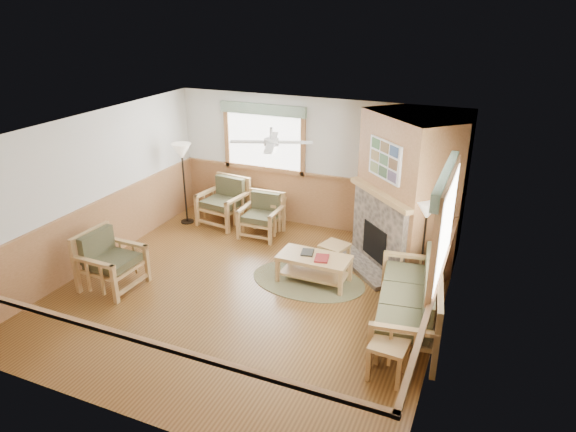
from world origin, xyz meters
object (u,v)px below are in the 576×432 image
at_px(floor_lamp_right, 423,247).
at_px(armchair_back_right, 261,216).
at_px(armchair_back_left, 223,202).
at_px(end_table_chairs, 270,213).
at_px(coffee_table, 314,269).
at_px(floor_lamp_left, 184,184).
at_px(sofa, 407,298).
at_px(armchair_left, 111,261).
at_px(end_table_sofa, 388,360).
at_px(footstool, 334,254).

bearing_deg(floor_lamp_right, armchair_back_right, 164.89).
distance_m(armchair_back_left, armchair_back_right, 1.04).
bearing_deg(end_table_chairs, coffee_table, -47.39).
relative_size(armchair_back_right, floor_lamp_left, 0.49).
distance_m(sofa, floor_lamp_left, 5.52).
bearing_deg(floor_lamp_right, armchair_left, -157.86).
bearing_deg(floor_lamp_left, armchair_left, -81.84).
bearing_deg(end_table_sofa, floor_lamp_left, 147.69).
xyz_separation_m(armchair_back_left, coffee_table, (2.65, -1.60, -0.25)).
distance_m(coffee_table, end_table_chairs, 2.46).
bearing_deg(armchair_back_right, sofa, -33.27).
xyz_separation_m(sofa, footstool, (-1.57, 1.48, -0.30)).
relative_size(armchair_back_left, coffee_table, 0.81).
distance_m(armchair_left, footstool, 3.83).
relative_size(sofa, floor_lamp_right, 1.38).
xyz_separation_m(armchair_back_left, footstool, (2.77, -0.85, -0.29)).
bearing_deg(armchair_left, sofa, -79.72).
height_order(sofa, end_table_sofa, sofa).
bearing_deg(floor_lamp_left, footstool, -9.40).
bearing_deg(coffee_table, end_table_sofa, -47.53).
height_order(armchair_back_right, floor_lamp_right, floor_lamp_right).
distance_m(coffee_table, floor_lamp_right, 1.83).
bearing_deg(footstool, armchair_back_right, 160.79).
bearing_deg(floor_lamp_right, end_table_chairs, 158.04).
distance_m(armchair_left, floor_lamp_left, 2.84).
relative_size(armchair_back_left, footstool, 2.18).
height_order(coffee_table, end_table_sofa, end_table_sofa).
height_order(sofa, floor_lamp_left, floor_lamp_left).
height_order(end_table_sofa, floor_lamp_right, floor_lamp_right).
relative_size(sofa, end_table_chairs, 3.48).
height_order(armchair_back_left, footstool, armchair_back_left).
xyz_separation_m(coffee_table, end_table_sofa, (1.69, -1.90, 0.01)).
distance_m(footstool, floor_lamp_left, 3.64).
height_order(armchair_back_right, footstool, armchair_back_right).
height_order(footstool, floor_lamp_left, floor_lamp_left).
bearing_deg(end_table_sofa, armchair_left, 174.64).
bearing_deg(armchair_back_right, floor_lamp_left, 179.86).
distance_m(armchair_back_left, footstool, 2.91).
xyz_separation_m(armchair_back_left, end_table_sofa, (4.34, -3.49, -0.24)).
distance_m(sofa, armchair_left, 4.76).
xyz_separation_m(armchair_back_right, end_table_chairs, (-0.02, 0.45, -0.12)).
bearing_deg(armchair_back_right, armchair_back_left, 165.53).
relative_size(coffee_table, floor_lamp_right, 0.77).
relative_size(armchair_left, end_table_chairs, 1.56).
bearing_deg(armchair_back_left, floor_lamp_left, -152.97).
height_order(sofa, armchair_back_right, sofa).
distance_m(end_table_sofa, floor_lamp_left, 6.07).
height_order(sofa, coffee_table, sofa).
bearing_deg(armchair_back_right, coffee_table, -40.66).
bearing_deg(footstool, floor_lamp_right, -10.33).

